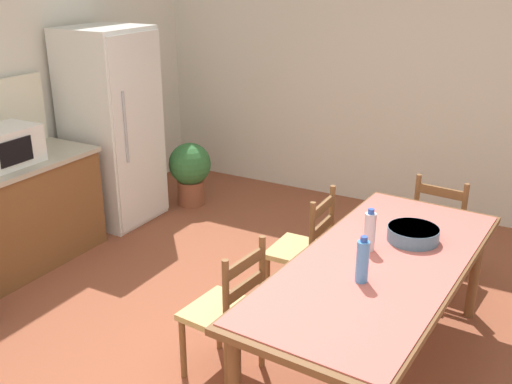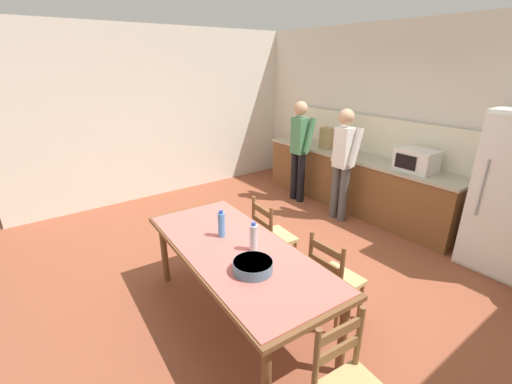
# 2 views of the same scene
# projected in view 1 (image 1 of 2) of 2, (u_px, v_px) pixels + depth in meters

# --- Properties ---
(ground_plane) EXTENTS (8.32, 8.32, 0.00)m
(ground_plane) POSITION_uv_depth(u_px,v_px,m) (220.00, 368.00, 3.80)
(ground_plane) COLOR brown
(wall_right) EXTENTS (0.12, 5.20, 2.90)m
(wall_right) POSITION_uv_depth(u_px,v_px,m) (393.00, 66.00, 5.93)
(wall_right) COLOR silver
(wall_right) RESTS_ON ground
(refrigerator) EXTENTS (0.73, 0.73, 1.87)m
(refrigerator) POSITION_uv_depth(u_px,v_px,m) (112.00, 127.00, 5.73)
(refrigerator) COLOR white
(refrigerator) RESTS_ON ground
(microwave) EXTENTS (0.50, 0.39, 0.30)m
(microwave) POSITION_uv_depth(u_px,v_px,m) (4.00, 146.00, 4.71)
(microwave) COLOR white
(microwave) RESTS_ON kitchen_counter
(dining_table) EXTENTS (2.22, 1.04, 0.78)m
(dining_table) POSITION_uv_depth(u_px,v_px,m) (379.00, 273.00, 3.52)
(dining_table) COLOR brown
(dining_table) RESTS_ON ground
(bottle_near_centre) EXTENTS (0.07, 0.07, 0.27)m
(bottle_near_centre) POSITION_uv_depth(u_px,v_px,m) (362.00, 261.00, 3.23)
(bottle_near_centre) COLOR #4C8ED6
(bottle_near_centre) RESTS_ON dining_table
(bottle_off_centre) EXTENTS (0.07, 0.07, 0.27)m
(bottle_off_centre) POSITION_uv_depth(u_px,v_px,m) (370.00, 231.00, 3.59)
(bottle_off_centre) COLOR silver
(bottle_off_centre) RESTS_ON dining_table
(serving_bowl) EXTENTS (0.32, 0.32, 0.09)m
(serving_bowl) POSITION_uv_depth(u_px,v_px,m) (413.00, 233.00, 3.74)
(serving_bowl) COLOR slate
(serving_bowl) RESTS_ON dining_table
(chair_side_far_left) EXTENTS (0.45, 0.44, 0.91)m
(chair_side_far_left) POSITION_uv_depth(u_px,v_px,m) (227.00, 312.00, 3.60)
(chair_side_far_left) COLOR brown
(chair_side_far_left) RESTS_ON ground
(chair_side_far_right) EXTENTS (0.43, 0.41, 0.91)m
(chair_side_far_right) POSITION_uv_depth(u_px,v_px,m) (304.00, 250.00, 4.37)
(chair_side_far_right) COLOR brown
(chair_side_far_right) RESTS_ON ground
(chair_head_end) EXTENTS (0.44, 0.45, 0.91)m
(chair_head_end) POSITION_uv_depth(u_px,v_px,m) (442.00, 231.00, 4.70)
(chair_head_end) COLOR brown
(chair_head_end) RESTS_ON ground
(potted_plant) EXTENTS (0.44, 0.44, 0.67)m
(potted_plant) POSITION_uv_depth(u_px,v_px,m) (190.00, 169.00, 6.25)
(potted_plant) COLOR brown
(potted_plant) RESTS_ON ground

